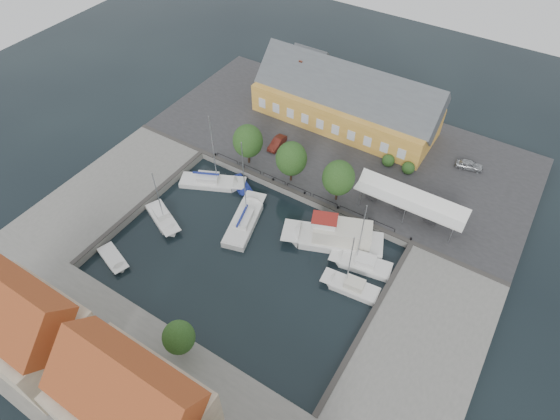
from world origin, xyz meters
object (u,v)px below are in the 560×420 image
(trawler, at_px, (337,237))
(west_boat_a, at_px, (211,183))
(launch_nw, at_px, (241,186))
(car_red, at_px, (277,143))
(warehouse, at_px, (343,101))
(east_boat_b, at_px, (351,288))
(east_boat_a, at_px, (362,264))
(launch_sw, at_px, (113,259))
(tent_canopy, at_px, (411,199))
(car_silver, at_px, (469,165))
(center_sailboat, at_px, (244,222))
(west_boat_c, at_px, (163,219))

(trawler, height_order, west_boat_a, west_boat_a)
(launch_nw, bearing_deg, car_red, 88.36)
(warehouse, relative_size, east_boat_b, 3.01)
(car_red, bearing_deg, launch_nw, -95.07)
(car_red, distance_m, west_boat_a, 11.69)
(trawler, xyz_separation_m, east_boat_a, (4.25, -1.54, -0.75))
(warehouse, xyz_separation_m, east_boat_b, (15.37, -27.34, -4.17))
(east_boat_a, height_order, launch_sw, east_boat_a)
(launch_sw, bearing_deg, car_red, 77.96)
(east_boat_a, xyz_separation_m, launch_nw, (-20.18, 3.56, -0.17))
(tent_canopy, relative_size, launch_nw, 3.04)
(car_silver, relative_size, center_sailboat, 0.28)
(car_red, xyz_separation_m, launch_sw, (-5.90, -27.65, -1.55))
(tent_canopy, relative_size, west_boat_c, 1.49)
(west_boat_c, relative_size, launch_sw, 1.75)
(east_boat_b, bearing_deg, warehouse, 119.34)
(west_boat_a, distance_m, launch_nw, 4.23)
(tent_canopy, distance_m, west_boat_c, 31.79)
(car_silver, distance_m, launch_sw, 49.31)
(east_boat_b, height_order, launch_nw, east_boat_b)
(launch_nw, bearing_deg, east_boat_b, -19.25)
(tent_canopy, bearing_deg, launch_nw, -163.86)
(tent_canopy, relative_size, west_boat_a, 1.15)
(warehouse, bearing_deg, east_boat_b, -60.66)
(tent_canopy, relative_size, car_silver, 3.74)
(west_boat_c, bearing_deg, car_silver, 44.22)
(car_red, relative_size, west_boat_a, 0.32)
(car_red, height_order, east_boat_a, east_boat_a)
(car_silver, bearing_deg, launch_nw, 112.95)
(car_red, distance_m, east_boat_a, 23.58)
(car_silver, height_order, center_sailboat, center_sailboat)
(car_silver, distance_m, west_boat_c, 42.89)
(west_boat_c, height_order, launch_sw, west_boat_c)
(warehouse, relative_size, launch_nw, 6.20)
(car_red, relative_size, east_boat_a, 0.36)
(car_red, relative_size, launch_sw, 0.72)
(warehouse, height_order, car_red, warehouse)
(warehouse, bearing_deg, launch_nw, -104.45)
(tent_canopy, height_order, car_red, tent_canopy)
(tent_canopy, bearing_deg, car_red, 172.91)
(tent_canopy, relative_size, east_boat_b, 1.48)
(center_sailboat, xyz_separation_m, east_boat_a, (15.70, 1.97, -0.10))
(center_sailboat, distance_m, east_boat_b, 16.18)
(car_silver, distance_m, car_red, 27.56)
(warehouse, distance_m, car_silver, 20.83)
(warehouse, xyz_separation_m, east_boat_a, (14.98, -23.72, -4.17))
(car_silver, xyz_separation_m, west_boat_a, (-29.60, -21.18, -1.37))
(warehouse, height_order, east_boat_a, warehouse)
(trawler, bearing_deg, east_boat_b, -48.04)
(warehouse, height_order, tent_canopy, warehouse)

